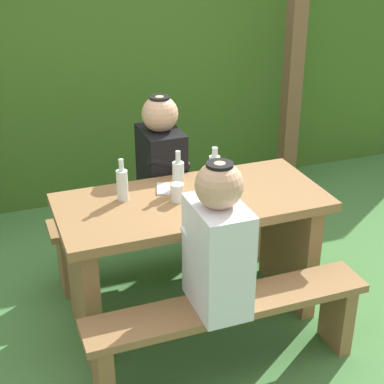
{
  "coord_description": "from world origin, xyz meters",
  "views": [
    {
      "loc": [
        -0.96,
        -2.56,
        2.09
      ],
      "look_at": [
        0.0,
        0.0,
        0.78
      ],
      "focal_mm": 55.03,
      "sensor_mm": 36.0,
      "label": 1
    }
  ],
  "objects_px": {
    "bench_near": "(229,322)",
    "bench_far": "(164,227)",
    "person_black_coat": "(161,160)",
    "drinking_glass": "(177,193)",
    "picnic_table": "(192,238)",
    "bottle_right": "(214,169)",
    "bottle_left": "(122,184)",
    "cell_phone": "(163,189)",
    "person_white_shirt": "(218,243)",
    "bottle_center": "(178,175)"
  },
  "relations": [
    {
      "from": "bench_near",
      "to": "bench_far",
      "type": "height_order",
      "value": "same"
    },
    {
      "from": "person_black_coat",
      "to": "drinking_glass",
      "type": "relative_size",
      "value": 7.64
    },
    {
      "from": "picnic_table",
      "to": "bottle_right",
      "type": "bearing_deg",
      "value": 33.66
    },
    {
      "from": "bottle_left",
      "to": "bottle_right",
      "type": "relative_size",
      "value": 1.04
    },
    {
      "from": "bench_far",
      "to": "cell_phone",
      "type": "distance_m",
      "value": 0.57
    },
    {
      "from": "bench_far",
      "to": "person_white_shirt",
      "type": "distance_m",
      "value": 1.1
    },
    {
      "from": "person_white_shirt",
      "to": "bottle_center",
      "type": "distance_m",
      "value": 0.62
    },
    {
      "from": "bench_far",
      "to": "bottle_left",
      "type": "height_order",
      "value": "bottle_left"
    },
    {
      "from": "picnic_table",
      "to": "person_black_coat",
      "type": "relative_size",
      "value": 1.95
    },
    {
      "from": "picnic_table",
      "to": "bench_far",
      "type": "bearing_deg",
      "value": 90.0
    },
    {
      "from": "bench_far",
      "to": "drinking_glass",
      "type": "relative_size",
      "value": 14.87
    },
    {
      "from": "bench_near",
      "to": "cell_phone",
      "type": "xyz_separation_m",
      "value": [
        -0.11,
        0.65,
        0.44
      ]
    },
    {
      "from": "bench_far",
      "to": "bottle_center",
      "type": "height_order",
      "value": "bottle_center"
    },
    {
      "from": "bottle_left",
      "to": "bench_near",
      "type": "bearing_deg",
      "value": -60.94
    },
    {
      "from": "person_black_coat",
      "to": "person_white_shirt",
      "type": "bearing_deg",
      "value": -93.26
    },
    {
      "from": "drinking_glass",
      "to": "bottle_left",
      "type": "bearing_deg",
      "value": 156.66
    },
    {
      "from": "bench_far",
      "to": "bottle_left",
      "type": "distance_m",
      "value": 0.73
    },
    {
      "from": "person_black_coat",
      "to": "cell_phone",
      "type": "xyz_separation_m",
      "value": [
        -0.1,
        -0.35,
        -0.02
      ]
    },
    {
      "from": "picnic_table",
      "to": "bench_near",
      "type": "xyz_separation_m",
      "value": [
        0.0,
        -0.5,
        -0.19
      ]
    },
    {
      "from": "bottle_center",
      "to": "cell_phone",
      "type": "height_order",
      "value": "bottle_center"
    },
    {
      "from": "bottle_right",
      "to": "picnic_table",
      "type": "bearing_deg",
      "value": -146.34
    },
    {
      "from": "picnic_table",
      "to": "bench_far",
      "type": "xyz_separation_m",
      "value": [
        0.0,
        0.5,
        -0.19
      ]
    },
    {
      "from": "person_white_shirt",
      "to": "bottle_right",
      "type": "bearing_deg",
      "value": 68.91
    },
    {
      "from": "bench_near",
      "to": "bottle_right",
      "type": "distance_m",
      "value": 0.83
    },
    {
      "from": "picnic_table",
      "to": "bottle_center",
      "type": "distance_m",
      "value": 0.35
    },
    {
      "from": "picnic_table",
      "to": "drinking_glass",
      "type": "xyz_separation_m",
      "value": [
        -0.08,
        -0.0,
        0.28
      ]
    },
    {
      "from": "person_white_shirt",
      "to": "picnic_table",
      "type": "bearing_deg",
      "value": 82.62
    },
    {
      "from": "bench_far",
      "to": "person_black_coat",
      "type": "distance_m",
      "value": 0.45
    },
    {
      "from": "bottle_center",
      "to": "person_black_coat",
      "type": "bearing_deg",
      "value": 85.87
    },
    {
      "from": "picnic_table",
      "to": "cell_phone",
      "type": "distance_m",
      "value": 0.31
    },
    {
      "from": "bench_far",
      "to": "person_black_coat",
      "type": "xyz_separation_m",
      "value": [
        -0.01,
        -0.0,
        0.45
      ]
    },
    {
      "from": "person_black_coat",
      "to": "bottle_left",
      "type": "xyz_separation_m",
      "value": [
        -0.33,
        -0.39,
        0.07
      ]
    },
    {
      "from": "cell_phone",
      "to": "bench_near",
      "type": "bearing_deg",
      "value": -63.55
    },
    {
      "from": "person_white_shirt",
      "to": "bottle_center",
      "type": "height_order",
      "value": "person_white_shirt"
    },
    {
      "from": "person_black_coat",
      "to": "bottle_center",
      "type": "xyz_separation_m",
      "value": [
        -0.03,
        -0.39,
        0.07
      ]
    },
    {
      "from": "bench_far",
      "to": "bottle_right",
      "type": "height_order",
      "value": "bottle_right"
    },
    {
      "from": "bottle_left",
      "to": "bottle_right",
      "type": "distance_m",
      "value": 0.51
    },
    {
      "from": "picnic_table",
      "to": "bench_far",
      "type": "relative_size",
      "value": 1.0
    },
    {
      "from": "bottle_left",
      "to": "bottle_center",
      "type": "distance_m",
      "value": 0.3
    },
    {
      "from": "bench_far",
      "to": "person_white_shirt",
      "type": "xyz_separation_m",
      "value": [
        -0.06,
        -1.0,
        0.45
      ]
    },
    {
      "from": "bench_near",
      "to": "cell_phone",
      "type": "bearing_deg",
      "value": 99.29
    },
    {
      "from": "bench_near",
      "to": "bottle_left",
      "type": "distance_m",
      "value": 0.87
    },
    {
      "from": "drinking_glass",
      "to": "person_black_coat",
      "type": "bearing_deg",
      "value": 81.76
    },
    {
      "from": "picnic_table",
      "to": "bottle_left",
      "type": "xyz_separation_m",
      "value": [
        -0.34,
        0.11,
        0.33
      ]
    },
    {
      "from": "bench_far",
      "to": "bottle_right",
      "type": "bearing_deg",
      "value": -66.07
    },
    {
      "from": "bottle_left",
      "to": "bench_far",
      "type": "bearing_deg",
      "value": 49.1
    },
    {
      "from": "picnic_table",
      "to": "person_white_shirt",
      "type": "bearing_deg",
      "value": -97.38
    },
    {
      "from": "drinking_glass",
      "to": "cell_phone",
      "type": "relative_size",
      "value": 0.67
    },
    {
      "from": "bottle_right",
      "to": "person_white_shirt",
      "type": "bearing_deg",
      "value": -111.09
    },
    {
      "from": "bench_near",
      "to": "person_white_shirt",
      "type": "distance_m",
      "value": 0.46
    }
  ]
}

